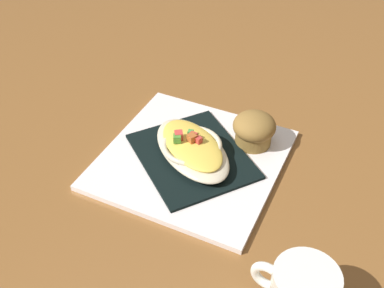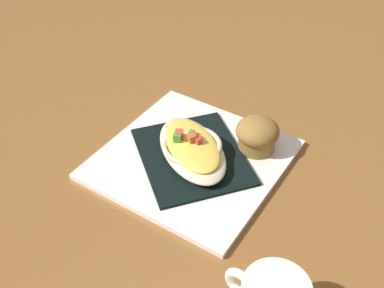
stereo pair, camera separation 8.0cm
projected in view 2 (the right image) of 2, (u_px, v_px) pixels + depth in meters
The scene contains 5 objects.
ground_plane at pixel (192, 161), 0.82m from camera, with size 2.60×2.60×0.00m, color brown.
square_plate at pixel (192, 159), 0.82m from camera, with size 0.30×0.30×0.01m, color white.
folded_napkin at pixel (192, 156), 0.81m from camera, with size 0.20×0.17×0.01m, color black.
gratin_dish at pixel (192, 147), 0.80m from camera, with size 0.20×0.20×0.05m.
muffin at pixel (257, 134), 0.81m from camera, with size 0.08×0.08×0.06m.
Camera 2 is at (-0.55, -0.25, 0.56)m, focal length 43.64 mm.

